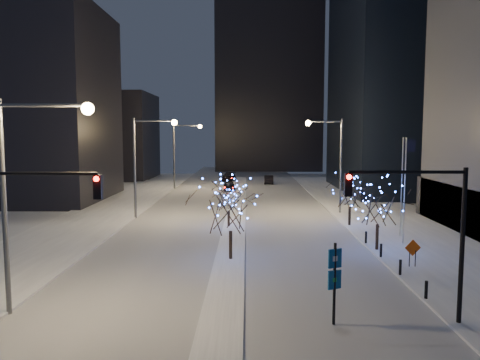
{
  "coord_description": "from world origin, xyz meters",
  "views": [
    {
      "loc": [
        1.15,
        -19.03,
        8.43
      ],
      "look_at": [
        0.62,
        15.66,
        5.0
      ],
      "focal_mm": 35.0,
      "sensor_mm": 36.0,
      "label": 1
    }
  ],
  "objects_px": {
    "traffic_signal_west": "(17,222)",
    "holiday_tree_median_far": "(229,196)",
    "traffic_signal_east": "(427,219)",
    "wayfinding_sign": "(335,275)",
    "car_mid": "(269,179)",
    "street_lamp_w_near": "(26,176)",
    "street_lamp_w_mid": "(145,153)",
    "holiday_tree_plaza_near": "(378,203)",
    "street_lamp_w_far": "(181,147)",
    "car_near": "(229,186)",
    "street_lamp_east": "(332,153)",
    "construction_sign": "(413,250)",
    "holiday_tree_median_near": "(231,206)",
    "car_far": "(229,177)",
    "holiday_tree_plaza_far": "(350,192)"
  },
  "relations": [
    {
      "from": "car_far",
      "to": "traffic_signal_east",
      "type": "bearing_deg",
      "value": -71.5
    },
    {
      "from": "street_lamp_w_far",
      "to": "construction_sign",
      "type": "xyz_separation_m",
      "value": [
        20.45,
        -42.28,
        -5.31
      ]
    },
    {
      "from": "street_lamp_w_mid",
      "to": "car_far",
      "type": "distance_m",
      "value": 38.57
    },
    {
      "from": "car_mid",
      "to": "car_far",
      "type": "relative_size",
      "value": 0.87
    },
    {
      "from": "traffic_signal_west",
      "to": "street_lamp_w_near",
      "type": "bearing_deg",
      "value": 103.96
    },
    {
      "from": "street_lamp_w_near",
      "to": "street_lamp_w_mid",
      "type": "relative_size",
      "value": 1.0
    },
    {
      "from": "street_lamp_w_mid",
      "to": "holiday_tree_median_far",
      "type": "distance_m",
      "value": 10.23
    },
    {
      "from": "holiday_tree_plaza_near",
      "to": "car_mid",
      "type": "bearing_deg",
      "value": 97.03
    },
    {
      "from": "car_mid",
      "to": "holiday_tree_median_near",
      "type": "bearing_deg",
      "value": 86.22
    },
    {
      "from": "holiday_tree_median_near",
      "to": "holiday_tree_plaza_near",
      "type": "distance_m",
      "value": 10.77
    },
    {
      "from": "holiday_tree_plaza_far",
      "to": "car_far",
      "type": "bearing_deg",
      "value": 107.04
    },
    {
      "from": "street_lamp_east",
      "to": "traffic_signal_west",
      "type": "xyz_separation_m",
      "value": [
        -18.52,
        -30.0,
        -1.69
      ]
    },
    {
      "from": "holiday_tree_plaza_far",
      "to": "construction_sign",
      "type": "bearing_deg",
      "value": -85.69
    },
    {
      "from": "street_lamp_east",
      "to": "car_near",
      "type": "bearing_deg",
      "value": 119.97
    },
    {
      "from": "wayfinding_sign",
      "to": "construction_sign",
      "type": "relative_size",
      "value": 2.14
    },
    {
      "from": "traffic_signal_west",
      "to": "holiday_tree_median_near",
      "type": "height_order",
      "value": "traffic_signal_west"
    },
    {
      "from": "street_lamp_w_mid",
      "to": "traffic_signal_west",
      "type": "height_order",
      "value": "street_lamp_w_mid"
    },
    {
      "from": "holiday_tree_plaza_near",
      "to": "street_lamp_w_mid",
      "type": "bearing_deg",
      "value": 146.41
    },
    {
      "from": "holiday_tree_median_far",
      "to": "holiday_tree_plaza_near",
      "type": "relative_size",
      "value": 0.88
    },
    {
      "from": "car_near",
      "to": "wayfinding_sign",
      "type": "xyz_separation_m",
      "value": [
        6.5,
        -49.09,
        1.55
      ]
    },
    {
      "from": "traffic_signal_east",
      "to": "car_mid",
      "type": "height_order",
      "value": "traffic_signal_east"
    },
    {
      "from": "street_lamp_east",
      "to": "car_mid",
      "type": "relative_size",
      "value": 2.28
    },
    {
      "from": "street_lamp_east",
      "to": "holiday_tree_plaza_far",
      "type": "height_order",
      "value": "street_lamp_east"
    },
    {
      "from": "street_lamp_w_far",
      "to": "car_mid",
      "type": "relative_size",
      "value": 2.28
    },
    {
      "from": "car_near",
      "to": "construction_sign",
      "type": "height_order",
      "value": "construction_sign"
    },
    {
      "from": "car_mid",
      "to": "street_lamp_east",
      "type": "bearing_deg",
      "value": 101.74
    },
    {
      "from": "traffic_signal_west",
      "to": "street_lamp_w_far",
      "type": "bearing_deg",
      "value": 90.55
    },
    {
      "from": "car_far",
      "to": "traffic_signal_west",
      "type": "bearing_deg",
      "value": -86.97
    },
    {
      "from": "street_lamp_w_far",
      "to": "car_mid",
      "type": "distance_m",
      "value": 16.96
    },
    {
      "from": "car_far",
      "to": "street_lamp_w_near",
      "type": "bearing_deg",
      "value": -87.6
    },
    {
      "from": "street_lamp_w_mid",
      "to": "street_lamp_east",
      "type": "height_order",
      "value": "same"
    },
    {
      "from": "street_lamp_w_mid",
      "to": "wayfinding_sign",
      "type": "xyz_separation_m",
      "value": [
        13.94,
        -26.0,
        -4.23
      ]
    },
    {
      "from": "car_near",
      "to": "street_lamp_east",
      "type": "bearing_deg",
      "value": -62.62
    },
    {
      "from": "street_lamp_w_near",
      "to": "car_mid",
      "type": "distance_m",
      "value": 59.92
    },
    {
      "from": "traffic_signal_east",
      "to": "wayfinding_sign",
      "type": "xyz_separation_m",
      "value": [
        -3.94,
        0.0,
        -2.49
      ]
    },
    {
      "from": "street_lamp_w_far",
      "to": "traffic_signal_west",
      "type": "height_order",
      "value": "street_lamp_w_far"
    },
    {
      "from": "street_lamp_w_far",
      "to": "car_near",
      "type": "relative_size",
      "value": 2.37
    },
    {
      "from": "traffic_signal_west",
      "to": "holiday_tree_plaza_far",
      "type": "relative_size",
      "value": 1.52
    },
    {
      "from": "street_lamp_w_far",
      "to": "car_mid",
      "type": "xyz_separation_m",
      "value": [
        13.77,
        8.03,
        -5.78
      ]
    },
    {
      "from": "street_lamp_w_far",
      "to": "traffic_signal_west",
      "type": "xyz_separation_m",
      "value": [
        0.5,
        -52.0,
        -1.74
      ]
    },
    {
      "from": "traffic_signal_west",
      "to": "construction_sign",
      "type": "xyz_separation_m",
      "value": [
        19.95,
        9.72,
        -3.57
      ]
    },
    {
      "from": "traffic_signal_west",
      "to": "car_mid",
      "type": "bearing_deg",
      "value": 77.53
    },
    {
      "from": "car_far",
      "to": "holiday_tree_plaza_far",
      "type": "bearing_deg",
      "value": -64.39
    },
    {
      "from": "traffic_signal_west",
      "to": "holiday_tree_median_far",
      "type": "xyz_separation_m",
      "value": [
        7.94,
        22.49,
        -1.88
      ]
    },
    {
      "from": "traffic_signal_east",
      "to": "holiday_tree_plaza_near",
      "type": "bearing_deg",
      "value": 83.2
    },
    {
      "from": "traffic_signal_west",
      "to": "car_far",
      "type": "distance_m",
      "value": 64.96
    },
    {
      "from": "street_lamp_east",
      "to": "traffic_signal_west",
      "type": "relative_size",
      "value": 1.43
    },
    {
      "from": "traffic_signal_west",
      "to": "car_near",
      "type": "height_order",
      "value": "traffic_signal_west"
    },
    {
      "from": "street_lamp_east",
      "to": "traffic_signal_east",
      "type": "bearing_deg",
      "value": -92.26
    },
    {
      "from": "construction_sign",
      "to": "car_near",
      "type": "bearing_deg",
      "value": 100.77
    }
  ]
}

